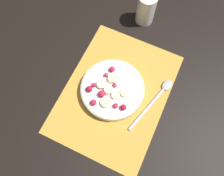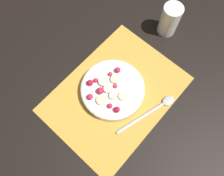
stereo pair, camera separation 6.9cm
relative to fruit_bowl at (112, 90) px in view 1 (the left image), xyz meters
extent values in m
plane|color=black|center=(0.00, -0.01, -0.03)|extent=(3.00, 3.00, 0.00)
cube|color=gold|center=(0.00, -0.01, -0.02)|extent=(0.44, 0.33, 0.01)
cylinder|color=silver|center=(0.00, 0.00, -0.01)|extent=(0.21, 0.21, 0.03)
torus|color=silver|center=(0.00, 0.00, 0.01)|extent=(0.21, 0.21, 0.01)
cylinder|color=white|center=(0.00, 0.00, 0.01)|extent=(0.19, 0.19, 0.00)
cylinder|color=#F4EAB7|center=(-0.02, -0.02, 0.02)|extent=(0.04, 0.04, 0.01)
cylinder|color=beige|center=(0.01, -0.04, 0.02)|extent=(0.04, 0.04, 0.01)
cylinder|color=#F4EAB7|center=(0.00, 0.03, 0.02)|extent=(0.05, 0.05, 0.01)
cylinder|color=beige|center=(0.03, 0.01, 0.02)|extent=(0.04, 0.04, 0.01)
cylinder|color=#F4EAB7|center=(-0.01, 0.01, 0.02)|extent=(0.04, 0.04, 0.01)
cylinder|color=beige|center=(-0.05, 0.00, 0.02)|extent=(0.05, 0.05, 0.01)
sphere|color=#D12347|center=(-0.03, 0.02, 0.02)|extent=(0.02, 0.02, 0.02)
sphere|color=#D12347|center=(0.06, 0.03, 0.02)|extent=(0.02, 0.02, 0.02)
sphere|color=#D12347|center=(-0.05, -0.03, 0.02)|extent=(0.02, 0.02, 0.02)
sphere|color=#DB3356|center=(0.03, 0.04, 0.02)|extent=(0.01, 0.01, 0.01)
sphere|color=#B21433|center=(-0.03, 0.06, 0.02)|extent=(0.02, 0.02, 0.02)
sphere|color=#B21433|center=(-0.04, -0.06, 0.02)|extent=(0.02, 0.02, 0.02)
sphere|color=#D12347|center=(-0.07, 0.03, 0.02)|extent=(0.02, 0.02, 0.02)
sphere|color=#DB3356|center=(0.01, 0.00, 0.02)|extent=(0.01, 0.01, 0.01)
sphere|color=#D12347|center=(-0.01, 0.06, 0.02)|extent=(0.01, 0.01, 0.01)
cube|color=#B2B2B7|center=(0.00, -0.13, -0.02)|extent=(0.17, 0.06, 0.00)
ellipsoid|color=#B2B2B7|center=(0.10, -0.16, -0.02)|extent=(0.05, 0.04, 0.01)
cylinder|color=white|center=(0.32, 0.01, 0.03)|extent=(0.07, 0.07, 0.12)
camera|label=1|loc=(-0.21, -0.10, 0.66)|focal=35.00mm
camera|label=2|loc=(-0.18, -0.16, 0.66)|focal=35.00mm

